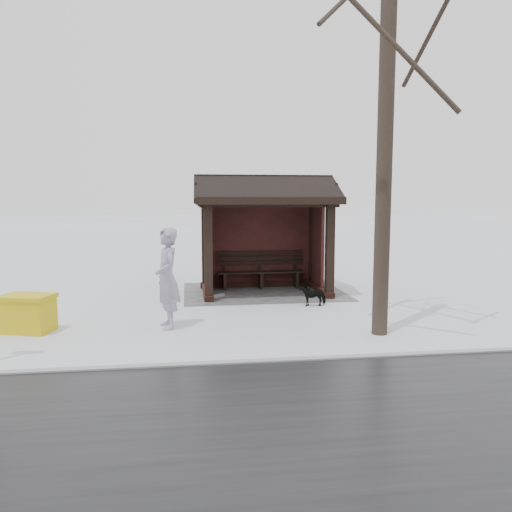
{
  "coord_description": "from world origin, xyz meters",
  "views": [
    {
      "loc": [
        2.01,
        12.79,
        2.5
      ],
      "look_at": [
        0.33,
        0.8,
        1.08
      ],
      "focal_mm": 35.0,
      "sensor_mm": 36.0,
      "label": 1
    }
  ],
  "objects_px": {
    "bus_shelter": "(263,211)",
    "pedestrian": "(167,278)",
    "grit_bin": "(28,313)",
    "dog": "(313,295)"
  },
  "relations": [
    {
      "from": "bus_shelter",
      "to": "pedestrian",
      "type": "distance_m",
      "value": 4.32
    },
    {
      "from": "bus_shelter",
      "to": "pedestrian",
      "type": "xyz_separation_m",
      "value": [
        2.39,
        3.39,
        -1.19
      ]
    },
    {
      "from": "bus_shelter",
      "to": "grit_bin",
      "type": "bearing_deg",
      "value": 33.65
    },
    {
      "from": "dog",
      "to": "grit_bin",
      "type": "bearing_deg",
      "value": -78.03
    },
    {
      "from": "dog",
      "to": "pedestrian",
      "type": "bearing_deg",
      "value": -66.7
    },
    {
      "from": "bus_shelter",
      "to": "dog",
      "type": "height_order",
      "value": "bus_shelter"
    },
    {
      "from": "bus_shelter",
      "to": "grit_bin",
      "type": "xyz_separation_m",
      "value": [
        4.98,
        3.31,
        -1.81
      ]
    },
    {
      "from": "dog",
      "to": "grit_bin",
      "type": "height_order",
      "value": "grit_bin"
    },
    {
      "from": "bus_shelter",
      "to": "grit_bin",
      "type": "distance_m",
      "value": 6.25
    },
    {
      "from": "dog",
      "to": "grit_bin",
      "type": "distance_m",
      "value": 6.05
    }
  ]
}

